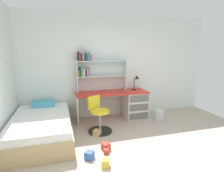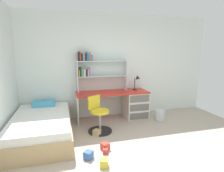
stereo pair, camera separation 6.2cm
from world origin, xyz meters
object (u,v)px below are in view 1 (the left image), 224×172
object	(u,v)px
desk	(129,103)
bed_platform	(42,127)
toy_block_yellow_1	(105,163)
toy_block_red_0	(106,146)
swivel_chair	(99,118)
bookshelf_hutch	(93,68)
waste_bin	(159,115)
desk_lamp	(137,80)
toy_block_natural_3	(97,133)
toy_block_red_5	(106,151)
toy_block_blue_4	(89,155)

from	to	relation	value
desk	bed_platform	world-z (taller)	desk
toy_block_yellow_1	toy_block_red_0	bearing A→B (deg)	75.12
toy_block_red_0	swivel_chair	bearing A→B (deg)	86.58
bookshelf_hutch	waste_bin	size ratio (longest dim) A/B	4.87
desk_lamp	bed_platform	bearing A→B (deg)	-163.37
toy_block_yellow_1	toy_block_natural_3	bearing A→B (deg)	85.45
bookshelf_hutch	toy_block_yellow_1	size ratio (longest dim) A/B	10.70
bookshelf_hutch	desk_lamp	xyz separation A→B (m)	(1.13, -0.13, -0.34)
desk_lamp	toy_block_yellow_1	bearing A→B (deg)	-124.42
toy_block_natural_3	toy_block_red_5	bearing A→B (deg)	-88.46
toy_block_natural_3	bookshelf_hutch	bearing A→B (deg)	82.42
desk_lamp	toy_block_natural_3	xyz separation A→B (m)	(-1.27, -0.91, -0.91)
bookshelf_hutch	toy_block_blue_4	distance (m)	2.26
desk_lamp	toy_block_red_0	bearing A→B (deg)	-129.29
waste_bin	desk	bearing A→B (deg)	149.36
bookshelf_hutch	toy_block_blue_4	world-z (taller)	bookshelf_hutch
toy_block_red_0	toy_block_blue_4	distance (m)	0.38
toy_block_natural_3	toy_block_blue_4	world-z (taller)	toy_block_natural_3
desk_lamp	waste_bin	bearing A→B (deg)	-45.43
toy_block_yellow_1	toy_block_red_5	distance (m)	0.37
toy_block_red_0	toy_block_red_5	xyz separation A→B (m)	(-0.02, -0.12, -0.02)
desk_lamp	toy_block_blue_4	xyz separation A→B (m)	(-1.55, -1.70, -0.91)
swivel_chair	toy_block_yellow_1	world-z (taller)	swivel_chair
bed_platform	waste_bin	distance (m)	2.80
toy_block_red_5	bed_platform	bearing A→B (deg)	140.20
swivel_chair	toy_block_blue_4	bearing A→B (deg)	-110.56
waste_bin	toy_block_natural_3	world-z (taller)	waste_bin
bookshelf_hutch	toy_block_yellow_1	xyz separation A→B (m)	(-0.22, -2.10, -1.26)
bed_platform	toy_block_red_0	bearing A→B (deg)	-35.36
desk_lamp	toy_block_red_0	size ratio (longest dim) A/B	3.06
desk_lamp	toy_block_yellow_1	xyz separation A→B (m)	(-1.35, -1.97, -0.91)
waste_bin	toy_block_blue_4	xyz separation A→B (m)	(-1.99, -1.25, -0.07)
toy_block_red_0	desk	bearing A→B (deg)	55.38
desk_lamp	bed_platform	size ratio (longest dim) A/B	0.20
waste_bin	toy_block_red_0	bearing A→B (deg)	-147.82
toy_block_red_0	toy_block_red_5	size ratio (longest dim) A/B	1.47
desk	swivel_chair	xyz separation A→B (m)	(-0.95, -0.65, -0.09)
bookshelf_hutch	desk	bearing A→B (deg)	-11.48
bookshelf_hutch	toy_block_red_5	world-z (taller)	bookshelf_hutch
toy_block_blue_4	swivel_chair	bearing A→B (deg)	69.44
bookshelf_hutch	waste_bin	distance (m)	2.05
swivel_chair	toy_block_red_0	xyz separation A→B (m)	(-0.05, -0.79, -0.24)
desk	toy_block_yellow_1	size ratio (longest dim) A/B	15.26
desk	toy_block_natural_3	distance (m)	1.39
bed_platform	toy_block_red_0	world-z (taller)	bed_platform
bed_platform	toy_block_natural_3	size ratio (longest dim) A/B	14.94
swivel_chair	waste_bin	distance (m)	1.65
toy_block_blue_4	bookshelf_hutch	bearing A→B (deg)	77.00
desk	desk_lamp	bearing A→B (deg)	12.92
desk	swivel_chair	distance (m)	1.16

